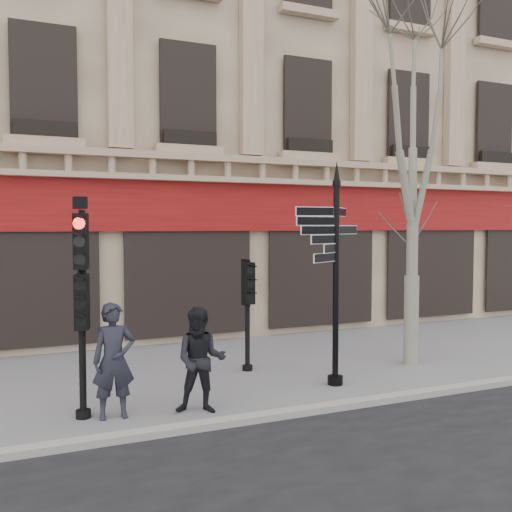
# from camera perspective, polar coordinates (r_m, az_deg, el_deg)

# --- Properties ---
(ground) EXTENTS (80.00, 80.00, 0.00)m
(ground) POSITION_cam_1_polar(r_m,az_deg,el_deg) (10.86, 0.99, -13.46)
(ground) COLOR slate
(ground) RESTS_ON ground
(kerb) EXTENTS (80.00, 0.25, 0.12)m
(kerb) POSITION_cam_1_polar(r_m,az_deg,el_deg) (9.65, 4.56, -15.24)
(kerb) COLOR gray
(kerb) RESTS_ON ground
(building) EXTENTS (28.00, 15.52, 18.00)m
(building) POSITION_cam_1_polar(r_m,az_deg,el_deg) (23.16, -12.49, 17.72)
(building) COLOR #9F846A
(building) RESTS_ON ground
(fingerpost) EXTENTS (2.33, 2.33, 4.33)m
(fingerpost) POSITION_cam_1_polar(r_m,az_deg,el_deg) (11.04, 8.03, 2.08)
(fingerpost) COLOR black
(fingerpost) RESTS_ON ground
(traffic_signal_main) EXTENTS (0.45, 0.38, 3.54)m
(traffic_signal_main) POSITION_cam_1_polar(r_m,az_deg,el_deg) (9.46, -17.08, -2.24)
(traffic_signal_main) COLOR black
(traffic_signal_main) RESTS_ON ground
(traffic_signal_secondary) EXTENTS (0.40, 0.29, 2.32)m
(traffic_signal_secondary) POSITION_cam_1_polar(r_m,az_deg,el_deg) (12.11, -0.87, -3.93)
(traffic_signal_secondary) COLOR black
(traffic_signal_secondary) RESTS_ON ground
(plane_tree) EXTENTS (2.88, 2.88, 7.65)m
(plane_tree) POSITION_cam_1_polar(r_m,az_deg,el_deg) (13.29, 15.53, 12.84)
(plane_tree) COLOR gray
(plane_tree) RESTS_ON ground
(pedestrian_a) EXTENTS (0.69, 0.46, 1.86)m
(pedestrian_a) POSITION_cam_1_polar(r_m,az_deg,el_deg) (9.54, -14.04, -10.11)
(pedestrian_a) COLOR #20202B
(pedestrian_a) RESTS_ON ground
(pedestrian_b) EXTENTS (1.04, 0.94, 1.75)m
(pedestrian_b) POSITION_cam_1_polar(r_m,az_deg,el_deg) (9.57, -5.55, -10.34)
(pedestrian_b) COLOR black
(pedestrian_b) RESTS_ON ground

